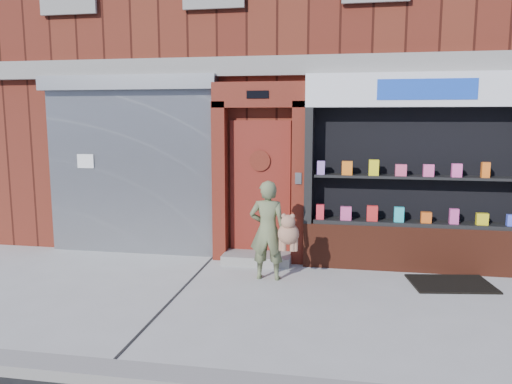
# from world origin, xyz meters

# --- Properties ---
(ground) EXTENTS (80.00, 80.00, 0.00)m
(ground) POSITION_xyz_m (0.00, 0.00, 0.00)
(ground) COLOR #9E9E99
(ground) RESTS_ON ground
(building) EXTENTS (12.00, 8.16, 8.00)m
(building) POSITION_xyz_m (-0.00, 5.99, 4.00)
(building) COLOR #571D14
(building) RESTS_ON ground
(shutter_bay) EXTENTS (3.10, 0.30, 3.04)m
(shutter_bay) POSITION_xyz_m (-3.00, 1.93, 1.72)
(shutter_bay) COLOR gray
(shutter_bay) RESTS_ON ground
(red_door_bay) EXTENTS (1.52, 0.58, 2.90)m
(red_door_bay) POSITION_xyz_m (-0.75, 1.86, 1.46)
(red_door_bay) COLOR #57180F
(red_door_bay) RESTS_ON ground
(pharmacy_bay) EXTENTS (3.50, 0.41, 3.00)m
(pharmacy_bay) POSITION_xyz_m (1.75, 1.81, 1.37)
(pharmacy_bay) COLOR #5B2415
(pharmacy_bay) RESTS_ON ground
(woman) EXTENTS (0.74, 0.50, 1.46)m
(woman) POSITION_xyz_m (-0.42, 0.91, 0.73)
(woman) COLOR #616B46
(woman) RESTS_ON ground
(doormat) EXTENTS (1.21, 0.93, 0.03)m
(doormat) POSITION_xyz_m (2.14, 1.12, 0.01)
(doormat) COLOR black
(doormat) RESTS_ON ground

